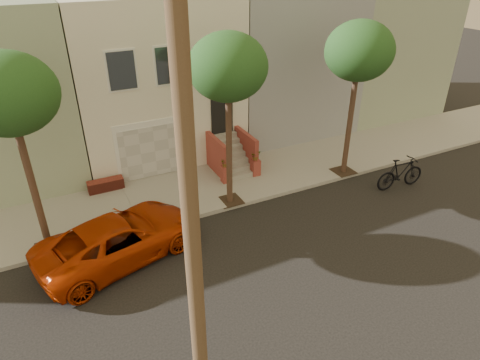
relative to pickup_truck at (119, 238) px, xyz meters
name	(u,v)px	position (x,y,z in m)	size (l,w,h in m)	color
ground	(255,273)	(3.45, -2.59, -0.72)	(90.00, 90.00, 0.00)	black
sidewalk	(192,191)	(3.45, 2.76, -0.64)	(40.00, 3.70, 0.15)	gray
house_row	(144,70)	(3.45, 8.60, 2.93)	(33.10, 11.70, 7.00)	beige
tree_left	(8,96)	(-2.05, 1.31, 4.54)	(2.70, 2.57, 6.30)	#2D2116
tree_mid	(228,68)	(4.45, 1.31, 4.54)	(2.70, 2.57, 6.30)	#2D2116
tree_right	(359,52)	(9.95, 1.31, 4.54)	(2.70, 2.57, 6.30)	#2D2116
pickup_truck	(119,238)	(0.00, 0.00, 0.00)	(2.38, 5.16, 1.43)	#B32D03
motorcycle	(401,173)	(11.25, -0.63, -0.05)	(0.63, 2.22, 1.34)	black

